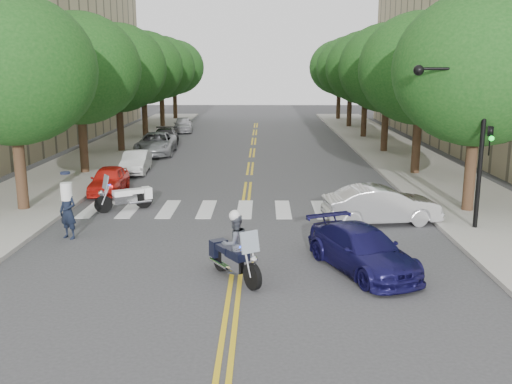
{
  "coord_description": "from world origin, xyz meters",
  "views": [
    {
      "loc": [
        0.75,
        -15.9,
        5.69
      ],
      "look_at": [
        0.49,
        3.91,
        1.3
      ],
      "focal_mm": 40.0,
      "sensor_mm": 36.0,
      "label": 1
    }
  ],
  "objects_px": {
    "officer_standing": "(68,212)",
    "convertible": "(382,205)",
    "sedan_blue": "(362,250)",
    "motorcycle_police": "(234,248)",
    "motorcycle_parked": "(129,197)"
  },
  "relations": [
    {
      "from": "motorcycle_parked",
      "to": "officer_standing",
      "type": "bearing_deg",
      "value": 133.18
    },
    {
      "from": "sedan_blue",
      "to": "motorcycle_police",
      "type": "bearing_deg",
      "value": 167.83
    },
    {
      "from": "convertible",
      "to": "motorcycle_police",
      "type": "bearing_deg",
      "value": 130.03
    },
    {
      "from": "officer_standing",
      "to": "convertible",
      "type": "distance_m",
      "value": 11.08
    },
    {
      "from": "motorcycle_police",
      "to": "convertible",
      "type": "xyz_separation_m",
      "value": [
        5.14,
        5.68,
        -0.17
      ]
    },
    {
      "from": "motorcycle_parked",
      "to": "officer_standing",
      "type": "xyz_separation_m",
      "value": [
        -1.11,
        -3.92,
        0.39
      ]
    },
    {
      "from": "motorcycle_parked",
      "to": "sedan_blue",
      "type": "bearing_deg",
      "value": -160.94
    },
    {
      "from": "motorcycle_police",
      "to": "sedan_blue",
      "type": "height_order",
      "value": "motorcycle_police"
    },
    {
      "from": "motorcycle_police",
      "to": "motorcycle_parked",
      "type": "distance_m",
      "value": 8.88
    },
    {
      "from": "convertible",
      "to": "sedan_blue",
      "type": "bearing_deg",
      "value": 155.03
    },
    {
      "from": "officer_standing",
      "to": "convertible",
      "type": "bearing_deg",
      "value": 37.35
    },
    {
      "from": "sedan_blue",
      "to": "officer_standing",
      "type": "bearing_deg",
      "value": 139.55
    },
    {
      "from": "officer_standing",
      "to": "convertible",
      "type": "xyz_separation_m",
      "value": [
        10.89,
        2.03,
        -0.22
      ]
    },
    {
      "from": "motorcycle_police",
      "to": "convertible",
      "type": "bearing_deg",
      "value": -165.16
    },
    {
      "from": "sedan_blue",
      "to": "convertible",
      "type": "bearing_deg",
      "value": 50.01
    }
  ]
}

